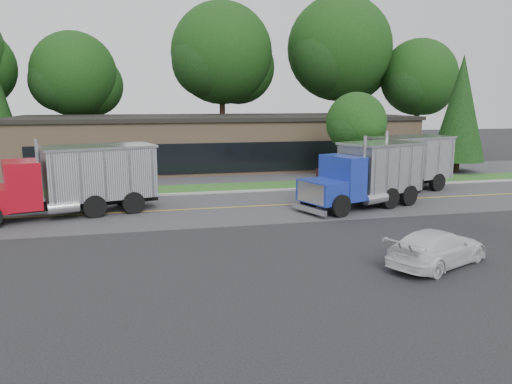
# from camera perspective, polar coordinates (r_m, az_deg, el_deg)

# --- Properties ---
(ground) EXTENTS (140.00, 140.00, 0.00)m
(ground) POSITION_cam_1_polar(r_m,az_deg,el_deg) (17.83, 1.24, -7.84)
(ground) COLOR #2E2E32
(ground) RESTS_ON ground
(road) EXTENTS (60.00, 8.00, 0.02)m
(road) POSITION_cam_1_polar(r_m,az_deg,el_deg) (26.34, -3.59, -1.82)
(road) COLOR #4A4A4E
(road) RESTS_ON ground
(center_line) EXTENTS (60.00, 0.12, 0.01)m
(center_line) POSITION_cam_1_polar(r_m,az_deg,el_deg) (26.34, -3.59, -1.82)
(center_line) COLOR gold
(center_line) RESTS_ON ground
(curb) EXTENTS (60.00, 0.30, 0.12)m
(curb) POSITION_cam_1_polar(r_m,az_deg,el_deg) (30.41, -4.90, -0.18)
(curb) COLOR #9E9E99
(curb) RESTS_ON ground
(grass_verge) EXTENTS (60.00, 3.40, 0.03)m
(grass_verge) POSITION_cam_1_polar(r_m,az_deg,el_deg) (32.17, -5.36, 0.40)
(grass_verge) COLOR #265A1F
(grass_verge) RESTS_ON ground
(far_parking) EXTENTS (60.00, 7.00, 0.02)m
(far_parking) POSITION_cam_1_polar(r_m,az_deg,el_deg) (37.06, -6.41, 1.71)
(far_parking) COLOR #4A4A4E
(far_parking) RESTS_ON ground
(strip_mall) EXTENTS (32.00, 12.00, 4.00)m
(strip_mall) POSITION_cam_1_polar(r_m,az_deg,el_deg) (43.00, -4.75, 5.63)
(strip_mall) COLOR #94775B
(strip_mall) RESTS_ON ground
(tree_far_b) EXTENTS (8.36, 7.86, 11.92)m
(tree_far_b) POSITION_cam_1_polar(r_m,az_deg,el_deg) (50.86, -19.91, 12.12)
(tree_far_b) COLOR #382619
(tree_far_b) RESTS_ON ground
(tree_far_c) EXTENTS (10.63, 10.00, 15.16)m
(tree_far_c) POSITION_cam_1_polar(r_m,az_deg,el_deg) (51.37, -3.78, 15.00)
(tree_far_c) COLOR #382619
(tree_far_c) RESTS_ON ground
(tree_far_d) EXTENTS (11.28, 10.62, 16.09)m
(tree_far_d) POSITION_cam_1_polar(r_m,az_deg,el_deg) (53.76, 9.61, 15.31)
(tree_far_d) COLOR #382619
(tree_far_d) RESTS_ON ground
(tree_far_e) EXTENTS (8.28, 7.79, 11.81)m
(tree_far_e) POSITION_cam_1_polar(r_m,az_deg,el_deg) (55.33, 18.15, 11.96)
(tree_far_e) COLOR #382619
(tree_far_e) RESTS_ON ground
(evergreen_right) EXTENTS (3.98, 3.98, 9.05)m
(evergreen_right) POSITION_cam_1_polar(r_m,az_deg,el_deg) (42.06, 22.35, 8.84)
(evergreen_right) COLOR #382619
(evergreen_right) RESTS_ON ground
(tree_verge) EXTENTS (4.31, 4.05, 6.15)m
(tree_verge) POSITION_cam_1_polar(r_m,az_deg,el_deg) (34.57, 11.42, 7.46)
(tree_verge) COLOR #382619
(tree_verge) RESTS_ON ground
(dump_truck_red) EXTENTS (9.27, 4.85, 3.36)m
(dump_truck_red) POSITION_cam_1_polar(r_m,az_deg,el_deg) (25.96, -20.10, 1.43)
(dump_truck_red) COLOR black
(dump_truck_red) RESTS_ON ground
(dump_truck_blue) EXTENTS (7.32, 4.74, 3.36)m
(dump_truck_blue) POSITION_cam_1_polar(r_m,az_deg,el_deg) (27.04, 12.60, 2.13)
(dump_truck_blue) COLOR black
(dump_truck_blue) RESTS_ON ground
(dump_truck_maroon) EXTENTS (9.29, 4.86, 3.36)m
(dump_truck_maroon) POSITION_cam_1_polar(r_m,az_deg,el_deg) (31.74, 15.53, 3.23)
(dump_truck_maroon) COLOR black
(dump_truck_maroon) RESTS_ON ground
(rally_car) EXTENTS (4.59, 3.43, 1.24)m
(rally_car) POSITION_cam_1_polar(r_m,az_deg,el_deg) (18.25, 20.01, -6.01)
(rally_car) COLOR silver
(rally_car) RESTS_ON ground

